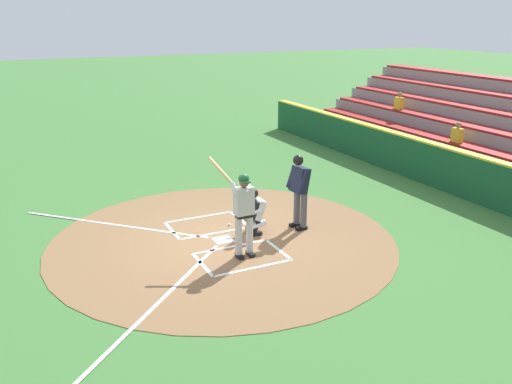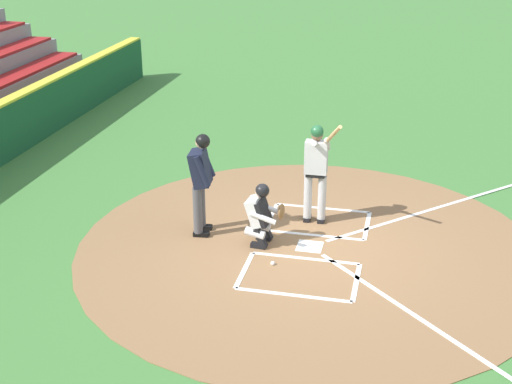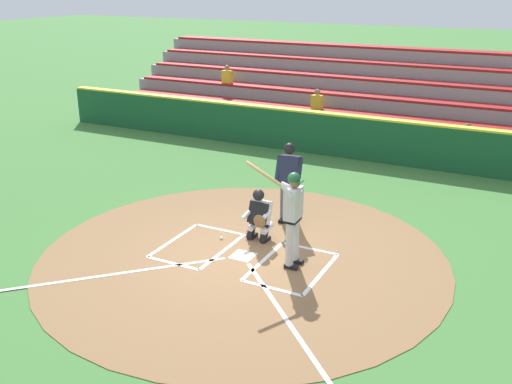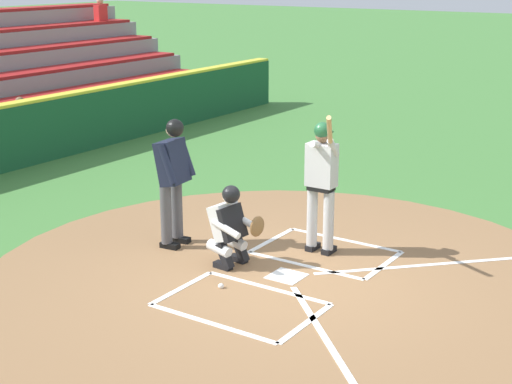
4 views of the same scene
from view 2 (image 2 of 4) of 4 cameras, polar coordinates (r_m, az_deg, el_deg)
name	(u,v)px [view 2 (image 2 of 4)]	position (r m, az deg, el deg)	size (l,w,h in m)	color
ground_plane	(310,247)	(12.24, 4.34, -4.45)	(120.00, 120.00, 0.00)	#427A38
dirt_circle	(310,247)	(12.23, 4.35, -4.43)	(8.00, 8.00, 0.01)	olive
home_plate_and_chalk	(361,252)	(12.15, 8.46, -4.78)	(7.93, 4.91, 0.01)	white
batter	(316,167)	(12.71, 4.90, 2.03)	(0.92, 0.72, 2.13)	#BCBCBC
catcher	(262,213)	(12.06, 0.45, -1.70)	(0.59, 0.64, 1.13)	black
plate_umpire	(201,177)	(12.29, -4.48, 1.19)	(0.61, 0.45, 1.86)	#4C4C51
baseball	(273,263)	(11.62, 1.36, -5.77)	(0.07, 0.07, 0.07)	white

